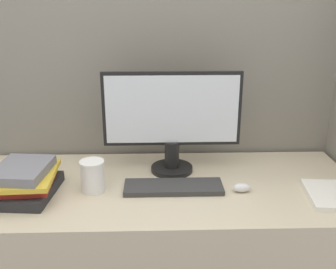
{
  "coord_description": "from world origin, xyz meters",
  "views": [
    {
      "loc": [
        -0.03,
        -1.09,
        1.46
      ],
      "look_at": [
        0.02,
        0.37,
        0.95
      ],
      "focal_mm": 42.0,
      "sensor_mm": 36.0,
      "label": 1
    }
  ],
  "objects_px": {
    "keyboard": "(173,187)",
    "mouse": "(242,188)",
    "coffee_cup": "(93,176)",
    "monitor": "(172,121)",
    "book_stack": "(24,181)"
  },
  "relations": [
    {
      "from": "book_stack",
      "to": "monitor",
      "type": "bearing_deg",
      "value": 20.01
    },
    {
      "from": "monitor",
      "to": "keyboard",
      "type": "height_order",
      "value": "monitor"
    },
    {
      "from": "keyboard",
      "to": "book_stack",
      "type": "xyz_separation_m",
      "value": [
        -0.56,
        -0.03,
        0.05
      ]
    },
    {
      "from": "book_stack",
      "to": "mouse",
      "type": "bearing_deg",
      "value": -0.08
    },
    {
      "from": "mouse",
      "to": "coffee_cup",
      "type": "xyz_separation_m",
      "value": [
        -0.57,
        0.03,
        0.05
      ]
    },
    {
      "from": "keyboard",
      "to": "mouse",
      "type": "bearing_deg",
      "value": -6.17
    },
    {
      "from": "monitor",
      "to": "coffee_cup",
      "type": "height_order",
      "value": "monitor"
    },
    {
      "from": "keyboard",
      "to": "mouse",
      "type": "height_order",
      "value": "mouse"
    },
    {
      "from": "keyboard",
      "to": "coffee_cup",
      "type": "bearing_deg",
      "value": -179.56
    },
    {
      "from": "coffee_cup",
      "to": "book_stack",
      "type": "xyz_separation_m",
      "value": [
        -0.25,
        -0.02,
        -0.0
      ]
    },
    {
      "from": "keyboard",
      "to": "monitor",
      "type": "bearing_deg",
      "value": 89.74
    },
    {
      "from": "mouse",
      "to": "coffee_cup",
      "type": "relative_size",
      "value": 0.56
    },
    {
      "from": "keyboard",
      "to": "mouse",
      "type": "relative_size",
      "value": 5.47
    },
    {
      "from": "monitor",
      "to": "mouse",
      "type": "xyz_separation_m",
      "value": [
        0.26,
        -0.21,
        -0.21
      ]
    },
    {
      "from": "coffee_cup",
      "to": "book_stack",
      "type": "height_order",
      "value": "coffee_cup"
    }
  ]
}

